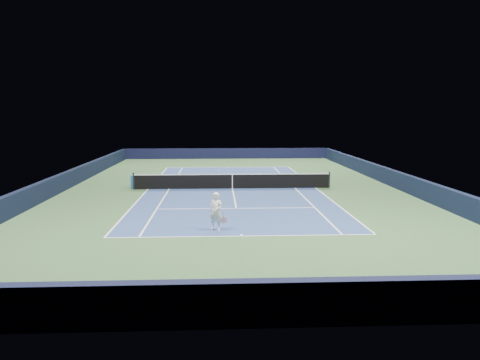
{
  "coord_description": "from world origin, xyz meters",
  "views": [
    {
      "loc": [
        -0.95,
        -30.17,
        4.97
      ],
      "look_at": [
        0.35,
        -3.0,
        1.0
      ],
      "focal_mm": 35.0,
      "sensor_mm": 36.0,
      "label": 1
    }
  ],
  "objects": [
    {
      "name": "center_mark_near",
      "position": [
        0.0,
        -11.73,
        0.01
      ],
      "size": [
        0.08,
        0.3,
        0.0
      ],
      "primitive_type": "cube",
      "color": "white",
      "rests_on": "ground"
    },
    {
      "name": "service_line_near",
      "position": [
        0.0,
        -6.4,
        0.01
      ],
      "size": [
        8.23,
        0.08,
        0.0
      ],
      "primitive_type": "cube",
      "color": "white",
      "rests_on": "ground"
    },
    {
      "name": "ground",
      "position": [
        0.0,
        0.0,
        0.0
      ],
      "size": [
        40.0,
        40.0,
        0.0
      ],
      "primitive_type": "plane",
      "color": "#30502C",
      "rests_on": "ground"
    },
    {
      "name": "center_mark_far",
      "position": [
        0.0,
        11.73,
        0.01
      ],
      "size": [
        0.08,
        0.3,
        0.0
      ],
      "primitive_type": "cube",
      "color": "white",
      "rests_on": "ground"
    },
    {
      "name": "sideline_singles_right",
      "position": [
        4.12,
        0.0,
        0.01
      ],
      "size": [
        0.08,
        23.77,
        0.0
      ],
      "primitive_type": "cube",
      "color": "white",
      "rests_on": "ground"
    },
    {
      "name": "wall_far",
      "position": [
        0.0,
        19.82,
        0.55
      ],
      "size": [
        22.0,
        0.35,
        1.1
      ],
      "primitive_type": "cube",
      "color": "black",
      "rests_on": "ground"
    },
    {
      "name": "service_line_far",
      "position": [
        0.0,
        6.4,
        0.01
      ],
      "size": [
        8.23,
        0.08,
        0.0
      ],
      "primitive_type": "cube",
      "color": "white",
      "rests_on": "ground"
    },
    {
      "name": "baseline_far",
      "position": [
        0.0,
        11.88,
        0.01
      ],
      "size": [
        10.97,
        0.08,
        0.0
      ],
      "primitive_type": "cube",
      "color": "white",
      "rests_on": "ground"
    },
    {
      "name": "center_service_line",
      "position": [
        0.0,
        0.0,
        0.01
      ],
      "size": [
        0.08,
        12.8,
        0.0
      ],
      "primitive_type": "cube",
      "color": "white",
      "rests_on": "ground"
    },
    {
      "name": "baseline_near",
      "position": [
        0.0,
        -11.88,
        0.01
      ],
      "size": [
        10.97,
        0.08,
        0.0
      ],
      "primitive_type": "cube",
      "color": "white",
      "rests_on": "ground"
    },
    {
      "name": "wall_left",
      "position": [
        -10.82,
        0.0,
        0.55
      ],
      "size": [
        0.35,
        40.0,
        1.1
      ],
      "primitive_type": "cube",
      "color": "black",
      "rests_on": "ground"
    },
    {
      "name": "court_surface",
      "position": [
        0.0,
        0.0,
        0.0
      ],
      "size": [
        10.97,
        23.77,
        0.01
      ],
      "primitive_type": "cube",
      "color": "navy",
      "rests_on": "ground"
    },
    {
      "name": "tennis_player",
      "position": [
        -1.03,
        -10.86,
        0.81
      ],
      "size": [
        0.81,
        1.33,
        2.43
      ],
      "color": "white",
      "rests_on": "ground"
    },
    {
      "name": "sponsor_cube",
      "position": [
        -6.4,
        0.57,
        0.42
      ],
      "size": [
        0.57,
        0.48,
        0.85
      ],
      "color": "blue",
      "rests_on": "ground"
    },
    {
      "name": "sideline_singles_left",
      "position": [
        -4.12,
        0.0,
        0.01
      ],
      "size": [
        0.08,
        23.77,
        0.0
      ],
      "primitive_type": "cube",
      "color": "white",
      "rests_on": "ground"
    },
    {
      "name": "tennis_net",
      "position": [
        0.0,
        0.0,
        0.5
      ],
      "size": [
        12.9,
        0.1,
        1.07
      ],
      "color": "black",
      "rests_on": "ground"
    },
    {
      "name": "wall_near",
      "position": [
        0.0,
        -19.82,
        0.55
      ],
      "size": [
        22.0,
        0.35,
        1.1
      ],
      "primitive_type": "cube",
      "color": "black",
      "rests_on": "ground"
    },
    {
      "name": "sideline_doubles_left",
      "position": [
        -5.49,
        0.0,
        0.01
      ],
      "size": [
        0.08,
        23.77,
        0.0
      ],
      "primitive_type": "cube",
      "color": "white",
      "rests_on": "ground"
    },
    {
      "name": "wall_right",
      "position": [
        10.82,
        0.0,
        0.55
      ],
      "size": [
        0.35,
        40.0,
        1.1
      ],
      "primitive_type": "cube",
      "color": "black",
      "rests_on": "ground"
    },
    {
      "name": "sideline_doubles_right",
      "position": [
        5.49,
        0.0,
        0.01
      ],
      "size": [
        0.08,
        23.77,
        0.0
      ],
      "primitive_type": "cube",
      "color": "white",
      "rests_on": "ground"
    }
  ]
}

